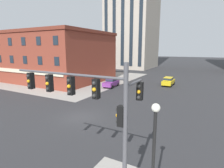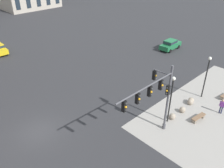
{
  "view_description": "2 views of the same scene",
  "coord_description": "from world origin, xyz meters",
  "px_view_note": "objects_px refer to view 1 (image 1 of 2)",
  "views": [
    {
      "loc": [
        11.76,
        -14.59,
        7.25
      ],
      "look_at": [
        2.47,
        2.58,
        3.43
      ],
      "focal_mm": 29.09,
      "sensor_mm": 36.0,
      "label": 1
    },
    {
      "loc": [
        -6.82,
        -17.03,
        15.01
      ],
      "look_at": [
        8.26,
        -1.4,
        2.45
      ],
      "focal_mm": 37.41,
      "sensor_mm": 36.0,
      "label": 2
    }
  ],
  "objects_px": {
    "street_lamp_corner_near": "(154,146)",
    "car_cross_eastbound": "(168,81)",
    "car_main_northbound_far": "(111,82)",
    "traffic_signal_main": "(94,107)"
  },
  "relations": [
    {
      "from": "car_main_northbound_far",
      "to": "car_cross_eastbound",
      "type": "xyz_separation_m",
      "value": [
        9.41,
        6.56,
        0.0
      ]
    },
    {
      "from": "traffic_signal_main",
      "to": "car_cross_eastbound",
      "type": "xyz_separation_m",
      "value": [
        -2.43,
        29.84,
        -3.64
      ]
    },
    {
      "from": "street_lamp_corner_near",
      "to": "car_main_northbound_far",
      "type": "relative_size",
      "value": 1.12
    },
    {
      "from": "car_cross_eastbound",
      "to": "traffic_signal_main",
      "type": "bearing_deg",
      "value": -85.34
    },
    {
      "from": "traffic_signal_main",
      "to": "street_lamp_corner_near",
      "type": "distance_m",
      "value": 3.14
    },
    {
      "from": "street_lamp_corner_near",
      "to": "car_cross_eastbound",
      "type": "bearing_deg",
      "value": 100.07
    },
    {
      "from": "street_lamp_corner_near",
      "to": "car_main_northbound_far",
      "type": "xyz_separation_m",
      "value": [
        -14.67,
        23.07,
        -2.3
      ]
    },
    {
      "from": "traffic_signal_main",
      "to": "car_main_northbound_far",
      "type": "relative_size",
      "value": 1.5
    },
    {
      "from": "car_main_northbound_far",
      "to": "car_cross_eastbound",
      "type": "bearing_deg",
      "value": 34.87
    },
    {
      "from": "car_cross_eastbound",
      "to": "car_main_northbound_far",
      "type": "bearing_deg",
      "value": -145.13
    }
  ]
}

